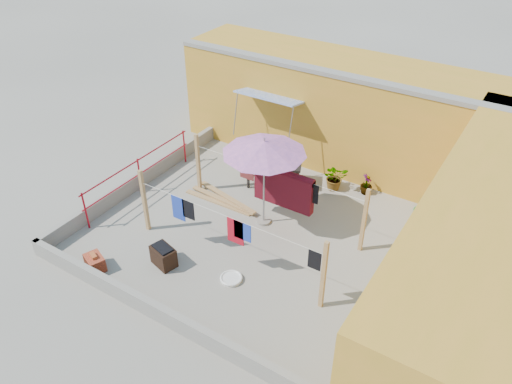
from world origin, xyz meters
TOP-DOWN VIEW (x-y plane):
  - ground at (0.00, 0.00)m, footprint 80.00×80.00m
  - wall_back at (0.50, 4.69)m, footprint 11.00×3.27m
  - wall_right at (5.20, 0.00)m, footprint 2.40×9.00m
  - parapet_front at (0.00, -3.58)m, footprint 8.30×0.16m
  - parapet_left at (-4.08, 0.00)m, footprint 0.16×7.30m
  - red_railing at (-3.85, -0.20)m, footprint 0.05×4.20m
  - clothesline_rig at (0.23, 0.55)m, footprint 5.09×2.35m
  - patio_umbrella at (-0.11, 0.46)m, footprint 2.17×2.17m
  - outdoor_table at (-0.84, 2.20)m, footprint 1.79×1.38m
  - brick_stack at (-2.52, -3.20)m, footprint 0.60×0.53m
  - lumber_pile at (-1.57, 0.63)m, footprint 2.33×0.64m
  - brazier at (-1.25, -2.21)m, footprint 0.68×0.54m
  - white_basin at (0.41, -1.80)m, footprint 0.53×0.53m
  - water_jug_a at (3.70, 1.77)m, footprint 0.21×0.21m
  - water_jug_b at (3.70, 1.19)m, footprint 0.22×0.22m
  - green_hose at (3.37, 3.20)m, footprint 0.54×0.54m
  - plant_back_a at (0.80, 2.94)m, footprint 0.93×0.91m
  - plant_back_b at (1.67, 3.20)m, footprint 0.43×0.43m
  - plant_right_a at (3.70, 1.05)m, footprint 0.48×0.50m
  - plant_right_b at (3.68, 0.29)m, footprint 0.44×0.45m
  - plant_right_c at (3.70, -1.06)m, footprint 0.63×0.64m

SIDE VIEW (x-z plane):
  - ground at x=0.00m, z-range 0.00..0.00m
  - green_hose at x=3.37m, z-range 0.00..0.08m
  - white_basin at x=0.41m, z-range 0.00..0.09m
  - lumber_pile at x=-1.57m, z-range 0.00..0.14m
  - water_jug_a at x=3.70m, z-range -0.02..0.31m
  - water_jug_b at x=3.70m, z-range -0.02..0.32m
  - brick_stack at x=-2.52m, z-range -0.03..0.41m
  - parapet_front at x=0.00m, z-range 0.00..0.44m
  - parapet_left at x=-4.08m, z-range 0.00..0.44m
  - brazier at x=-1.25m, z-range -0.01..0.53m
  - plant_right_c at x=3.70m, z-range 0.00..0.54m
  - plant_back_b at x=1.67m, z-range 0.00..0.61m
  - plant_right_b at x=3.68m, z-range 0.00..0.63m
  - plant_back_a at x=0.80m, z-range 0.00..0.78m
  - plant_right_a at x=3.70m, z-range 0.00..0.78m
  - outdoor_table at x=-0.84m, z-range 0.30..1.06m
  - red_railing at x=-3.85m, z-range 0.17..1.27m
  - clothesline_rig at x=0.23m, z-range 0.11..1.91m
  - wall_right at x=5.20m, z-range 0.00..3.20m
  - wall_back at x=0.50m, z-range 0.00..3.21m
  - patio_umbrella at x=-0.11m, z-range 1.01..3.54m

